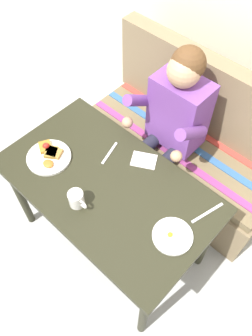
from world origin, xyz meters
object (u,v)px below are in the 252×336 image
object	(u,v)px
plate_breakfast	(49,156)
napkin	(144,160)
person	(171,120)
coffee_mug	(76,199)
plate_eggs	(172,236)
couch	(184,149)
knife	(207,213)
fork	(110,153)
table	(108,192)

from	to	relation	value
plate_breakfast	napkin	bearing A→B (deg)	40.54
person	plate_breakfast	bearing A→B (deg)	-115.76
person	napkin	xyz separation A→B (m)	(0.08, -0.34, -0.01)
coffee_mug	napkin	distance (m)	0.45
plate_eggs	coffee_mug	xyz separation A→B (m)	(-0.47, -0.19, 0.04)
couch	coffee_mug	bearing A→B (deg)	-91.40
napkin	knife	bearing A→B (deg)	-3.66
plate_breakfast	coffee_mug	distance (m)	0.35
fork	knife	size ratio (longest dim) A/B	0.85
plate_eggs	knife	distance (m)	0.23
couch	knife	bearing A→B (deg)	-47.44
table	plate_eggs	size ratio (longest dim) A/B	6.04
fork	person	bearing A→B (deg)	60.82
table	coffee_mug	bearing A→B (deg)	-96.96
table	plate_breakfast	xyz separation A→B (m)	(-0.36, -0.10, 0.10)
plate_eggs	table	bearing A→B (deg)	179.47
person	plate_breakfast	xyz separation A→B (m)	(-0.33, -0.69, 0.00)
table	couch	size ratio (longest dim) A/B	0.83
fork	plate_eggs	bearing A→B (deg)	-31.29
table	fork	world-z (taller)	fork
coffee_mug	knife	distance (m)	0.67
couch	plate_eggs	bearing A→B (deg)	-59.72
couch	fork	bearing A→B (deg)	-102.48
person	fork	xyz separation A→B (m)	(-0.10, -0.43, -0.01)
couch	plate_eggs	xyz separation A→B (m)	(0.45, -0.77, 0.41)
person	napkin	bearing A→B (deg)	-77.37
table	napkin	world-z (taller)	napkin
person	knife	size ratio (longest dim) A/B	6.06
couch	napkin	size ratio (longest dim) A/B	10.39
person	napkin	size ratio (longest dim) A/B	8.75
couch	napkin	xyz separation A→B (m)	(0.04, -0.51, 0.40)
table	plate_breakfast	world-z (taller)	plate_breakfast
person	coffee_mug	xyz separation A→B (m)	(0.01, -0.78, 0.04)
coffee_mug	couch	bearing A→B (deg)	88.60
table	plate_breakfast	bearing A→B (deg)	-165.08
person	plate_eggs	world-z (taller)	person
couch	coffee_mug	distance (m)	1.06
plate_breakfast	napkin	distance (m)	0.54
couch	plate_breakfast	xyz separation A→B (m)	(-0.36, -0.86, 0.41)
person	fork	size ratio (longest dim) A/B	7.13
table	plate_eggs	xyz separation A→B (m)	(0.45, -0.00, 0.09)
knife	couch	bearing A→B (deg)	147.48
table	couch	distance (m)	0.83
napkin	plate_eggs	bearing A→B (deg)	-32.21
person	coffee_mug	bearing A→B (deg)	-89.33
plate_breakfast	fork	distance (m)	0.34
table	napkin	xyz separation A→B (m)	(0.04, 0.25, 0.09)
knife	coffee_mug	bearing A→B (deg)	-126.68
plate_breakfast	fork	xyz separation A→B (m)	(0.23, 0.25, -0.01)
couch	fork	distance (m)	0.74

